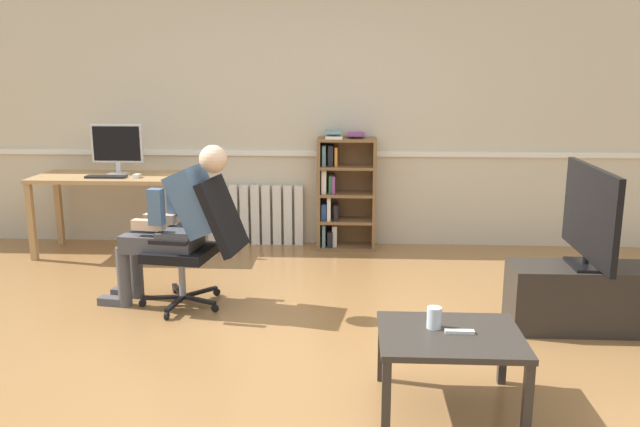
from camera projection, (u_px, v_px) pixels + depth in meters
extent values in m
plane|color=olive|center=(289.00, 350.00, 4.10)|extent=(18.00, 18.00, 0.00)
cube|color=beige|center=(314.00, 109.00, 6.39)|extent=(12.00, 0.10, 2.70)
cube|color=white|center=(314.00, 153.00, 6.42)|extent=(12.00, 0.03, 0.05)
cube|color=tan|center=(31.00, 222.00, 5.97)|extent=(0.06, 0.06, 0.72)
cube|color=tan|center=(169.00, 224.00, 5.91)|extent=(0.06, 0.06, 0.72)
cube|color=tan|center=(185.00, 210.00, 6.46)|extent=(0.06, 0.06, 0.72)
cube|color=tan|center=(59.00, 209.00, 6.53)|extent=(0.06, 0.06, 0.72)
cube|color=tan|center=(108.00, 177.00, 6.13)|extent=(1.36, 0.65, 0.04)
cube|color=silver|center=(118.00, 174.00, 6.18)|extent=(0.18, 0.14, 0.01)
cube|color=silver|center=(119.00, 168.00, 6.19)|extent=(0.04, 0.02, 0.10)
cube|color=silver|center=(117.00, 143.00, 6.14)|extent=(0.49, 0.02, 0.36)
cube|color=black|center=(116.00, 144.00, 6.13)|extent=(0.45, 0.00, 0.32)
cube|color=black|center=(106.00, 177.00, 5.99)|extent=(0.37, 0.12, 0.02)
cube|color=white|center=(137.00, 176.00, 5.99)|extent=(0.06, 0.10, 0.03)
cube|color=brown|center=(319.00, 194.00, 6.34)|extent=(0.03, 0.28, 1.09)
cube|color=brown|center=(374.00, 194.00, 6.31)|extent=(0.03, 0.28, 1.09)
cube|color=brown|center=(347.00, 191.00, 6.46)|extent=(0.53, 0.02, 1.09)
cube|color=brown|center=(346.00, 247.00, 6.44)|extent=(0.50, 0.28, 0.03)
cube|color=brown|center=(346.00, 221.00, 6.38)|extent=(0.50, 0.28, 0.03)
cube|color=brown|center=(346.00, 194.00, 6.32)|extent=(0.50, 0.28, 0.03)
cube|color=brown|center=(347.00, 167.00, 6.27)|extent=(0.50, 0.28, 0.03)
cube|color=brown|center=(347.00, 140.00, 6.21)|extent=(0.50, 0.28, 0.03)
cube|color=#6699A3|center=(324.00, 234.00, 6.42)|extent=(0.03, 0.19, 0.22)
cube|color=#2D519E|center=(324.00, 211.00, 6.38)|extent=(0.05, 0.19, 0.16)
cube|color=white|center=(324.00, 181.00, 6.30)|extent=(0.05, 0.19, 0.23)
cube|color=#6699A3|center=(324.00, 155.00, 6.27)|extent=(0.04, 0.19, 0.20)
cube|color=black|center=(330.00, 238.00, 6.41)|extent=(0.05, 0.19, 0.15)
cube|color=white|center=(329.00, 208.00, 6.34)|extent=(0.03, 0.19, 0.24)
cube|color=#38844C|center=(331.00, 184.00, 6.33)|extent=(0.04, 0.19, 0.17)
cube|color=black|center=(331.00, 155.00, 6.25)|extent=(0.05, 0.19, 0.20)
cube|color=white|center=(335.00, 235.00, 6.43)|extent=(0.05, 0.19, 0.21)
cube|color=black|center=(336.00, 212.00, 6.36)|extent=(0.04, 0.19, 0.16)
cube|color=#89428E|center=(334.00, 184.00, 6.30)|extent=(0.03, 0.19, 0.17)
cube|color=orange|center=(336.00, 156.00, 6.25)|extent=(0.03, 0.19, 0.18)
cube|color=white|center=(334.00, 137.00, 6.18)|extent=(0.16, 0.22, 0.02)
cube|color=#89428E|center=(356.00, 134.00, 6.22)|extent=(0.16, 0.22, 0.02)
cube|color=#6699A3|center=(333.00, 132.00, 6.19)|extent=(0.16, 0.22, 0.02)
cube|color=white|center=(212.00, 214.00, 6.56)|extent=(0.08, 0.08, 0.60)
cube|color=white|center=(223.00, 214.00, 6.56)|extent=(0.08, 0.08, 0.60)
cube|color=white|center=(234.00, 215.00, 6.55)|extent=(0.08, 0.08, 0.60)
cube|color=white|center=(245.00, 215.00, 6.55)|extent=(0.08, 0.08, 0.60)
cube|color=white|center=(256.00, 215.00, 6.54)|extent=(0.08, 0.08, 0.60)
cube|color=white|center=(266.00, 215.00, 6.54)|extent=(0.08, 0.08, 0.60)
cube|color=white|center=(277.00, 215.00, 6.53)|extent=(0.08, 0.08, 0.60)
cube|color=white|center=(288.00, 215.00, 6.52)|extent=(0.08, 0.08, 0.60)
cube|color=white|center=(299.00, 215.00, 6.52)|extent=(0.08, 0.08, 0.60)
cube|color=black|center=(175.00, 303.00, 4.74)|extent=(0.08, 0.30, 0.02)
cylinder|color=black|center=(167.00, 316.00, 4.60)|extent=(0.03, 0.06, 0.06)
cube|color=black|center=(199.00, 300.00, 4.81)|extent=(0.29, 0.16, 0.02)
cylinder|color=black|center=(215.00, 308.00, 4.75)|extent=(0.06, 0.04, 0.06)
cube|color=black|center=(200.00, 292.00, 4.98)|extent=(0.23, 0.24, 0.02)
cylinder|color=black|center=(217.00, 292.00, 5.09)|extent=(0.05, 0.06, 0.06)
cube|color=black|center=(179.00, 290.00, 5.01)|extent=(0.17, 0.28, 0.02)
cylinder|color=black|center=(174.00, 289.00, 5.15)|extent=(0.05, 0.06, 0.06)
cube|color=black|center=(163.00, 297.00, 4.86)|extent=(0.30, 0.09, 0.02)
cylinder|color=black|center=(143.00, 303.00, 4.85)|extent=(0.06, 0.03, 0.06)
cylinder|color=gray|center=(182.00, 276.00, 4.84)|extent=(0.05, 0.05, 0.30)
cube|color=black|center=(181.00, 252.00, 4.80)|extent=(0.52, 0.52, 0.07)
cube|color=black|center=(223.00, 216.00, 4.68)|extent=(0.32, 0.47, 0.54)
cube|color=black|center=(196.00, 225.00, 5.02)|extent=(0.28, 0.08, 0.03)
cube|color=black|center=(168.00, 243.00, 4.52)|extent=(0.28, 0.08, 0.03)
cube|color=#4C4C51|center=(180.00, 239.00, 4.78)|extent=(0.30, 0.37, 0.14)
cube|color=#476689|center=(196.00, 201.00, 4.69)|extent=(0.42, 0.39, 0.52)
sphere|color=beige|center=(213.00, 159.00, 4.60)|extent=(0.20, 0.20, 0.20)
cube|color=black|center=(144.00, 224.00, 4.81)|extent=(0.15, 0.06, 0.02)
cube|color=#4C4C51|center=(160.00, 238.00, 4.92)|extent=(0.43, 0.19, 0.13)
cylinder|color=#4C4C51|center=(136.00, 269.00, 5.02)|extent=(0.10, 0.10, 0.46)
cube|color=#4C4C51|center=(126.00, 292.00, 5.08)|extent=(0.23, 0.12, 0.06)
cube|color=#4C4C51|center=(148.00, 245.00, 4.73)|extent=(0.43, 0.19, 0.13)
cylinder|color=#4C4C51|center=(124.00, 277.00, 4.83)|extent=(0.10, 0.10, 0.46)
cube|color=#4C4C51|center=(113.00, 301.00, 4.89)|extent=(0.23, 0.12, 0.06)
cube|color=#476689|center=(175.00, 198.00, 4.89)|extent=(0.11, 0.09, 0.26)
cube|color=beige|center=(160.00, 219.00, 4.88)|extent=(0.25, 0.10, 0.07)
cube|color=#476689|center=(156.00, 207.00, 4.59)|extent=(0.11, 0.09, 0.26)
cube|color=beige|center=(148.00, 225.00, 4.70)|extent=(0.25, 0.10, 0.07)
cube|color=#2D2823|center=(582.00, 298.00, 4.40)|extent=(0.97, 0.38, 0.45)
cube|color=black|center=(585.00, 265.00, 4.35)|extent=(0.21, 0.32, 0.02)
cylinder|color=black|center=(586.00, 260.00, 4.34)|extent=(0.04, 0.04, 0.05)
cube|color=black|center=(590.00, 212.00, 4.27)|extent=(0.06, 0.98, 0.60)
cube|color=white|center=(593.00, 212.00, 4.27)|extent=(0.02, 0.92, 0.55)
cube|color=#332D28|center=(386.00, 396.00, 3.15)|extent=(0.04, 0.04, 0.37)
cube|color=#332D28|center=(528.00, 400.00, 3.12)|extent=(0.04, 0.04, 0.37)
cube|color=#332D28|center=(503.00, 352.00, 3.64)|extent=(0.04, 0.04, 0.37)
cube|color=#332D28|center=(382.00, 349.00, 3.67)|extent=(0.04, 0.04, 0.37)
cube|color=#332D28|center=(450.00, 336.00, 3.35)|extent=(0.74, 0.60, 0.03)
cylinder|color=silver|center=(434.00, 318.00, 3.41)|extent=(0.08, 0.08, 0.11)
cube|color=white|center=(460.00, 332.00, 3.35)|extent=(0.15, 0.04, 0.02)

